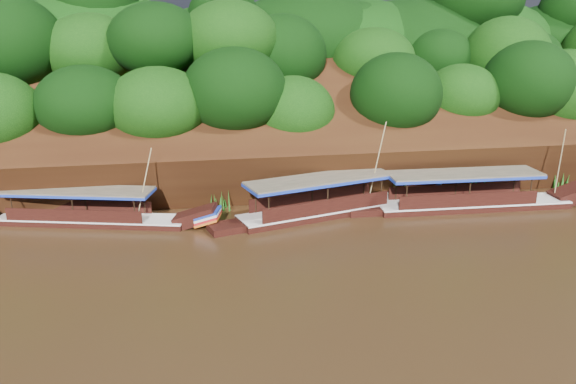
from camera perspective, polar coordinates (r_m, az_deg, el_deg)
name	(u,v)px	position (r m, az deg, el deg)	size (l,w,h in m)	color
ground	(349,260)	(29.90, 6.26, -6.88)	(160.00, 160.00, 0.00)	black
riverbank	(280,137)	(50.55, -0.83, 5.57)	(120.00, 30.06, 19.40)	black
boat_0	(484,199)	(39.70, 19.30, -0.72)	(15.39, 2.89, 5.90)	black
boat_1	(340,204)	(36.72, 5.30, -1.21)	(14.55, 5.86, 6.40)	black
boat_2	(103,216)	(36.40, -18.28, -2.35)	(13.80, 5.16, 5.26)	black
reeds	(251,194)	(37.63, -3.79, -0.16)	(49.17, 2.15, 2.14)	#20681A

